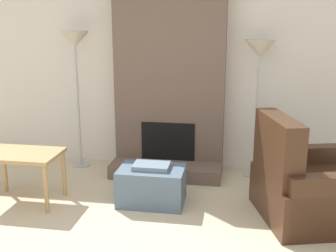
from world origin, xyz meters
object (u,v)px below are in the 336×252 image
side_table (22,159)px  floor_lamp_left (75,47)px  floor_lamp_right (260,56)px  armchair (307,189)px  ottoman (152,185)px

side_table → floor_lamp_left: bearing=81.3°
floor_lamp_right → armchair: bearing=-66.7°
side_table → armchair: bearing=1.8°
ottoman → side_table: bearing=-172.1°
side_table → floor_lamp_left: size_ratio=0.45×
floor_lamp_right → ottoman: bearing=-137.8°
ottoman → floor_lamp_left: bearing=139.6°
armchair → ottoman: bearing=71.2°
armchair → floor_lamp_left: floor_lamp_left is taller
side_table → floor_lamp_right: bearing=25.8°
armchair → floor_lamp_right: floor_lamp_right is taller
armchair → side_table: bearing=76.4°
floor_lamp_right → floor_lamp_left: bearing=180.0°
side_table → ottoman: bearing=7.9°
armchair → floor_lamp_left: (-2.74, 1.09, 1.27)m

